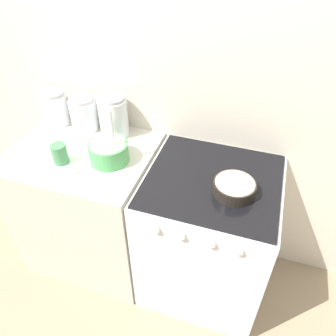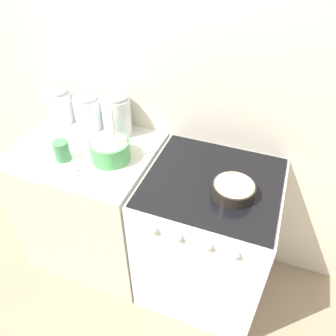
{
  "view_description": "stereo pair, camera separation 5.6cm",
  "coord_description": "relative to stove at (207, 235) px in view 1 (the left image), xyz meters",
  "views": [
    {
      "loc": [
        0.54,
        -0.93,
        2.03
      ],
      "look_at": [
        0.14,
        0.29,
        0.96
      ],
      "focal_mm": 35.0,
      "sensor_mm": 36.0,
      "label": 1
    },
    {
      "loc": [
        0.6,
        -0.92,
        2.03
      ],
      "look_at": [
        0.14,
        0.29,
        0.96
      ],
      "focal_mm": 35.0,
      "sensor_mm": 36.0,
      "label": 2
    }
  ],
  "objects": [
    {
      "name": "countertop_cabinet",
      "position": [
        -0.77,
        0.0,
        0.0
      ],
      "size": [
        0.81,
        0.66,
        0.91
      ],
      "color": "beige",
      "rests_on": "ground_plane"
    },
    {
      "name": "storage_jar_right",
      "position": [
        -0.66,
        0.23,
        0.56
      ],
      "size": [
        0.17,
        0.17,
        0.25
      ],
      "color": "silver",
      "rests_on": "countertop_cabinet"
    },
    {
      "name": "stove",
      "position": [
        0.0,
        0.0,
        0.0
      ],
      "size": [
        0.71,
        0.68,
        0.91
      ],
      "color": "silver",
      "rests_on": "ground_plane"
    },
    {
      "name": "baking_pan",
      "position": [
        0.11,
        -0.07,
        0.49
      ],
      "size": [
        0.21,
        0.21,
        0.07
      ],
      "color": "black",
      "rests_on": "stove"
    },
    {
      "name": "ground_plane",
      "position": [
        -0.37,
        -0.33,
        -0.45
      ],
      "size": [
        12.0,
        12.0,
        0.0
      ],
      "primitive_type": "plane",
      "color": "gray"
    },
    {
      "name": "tin_can",
      "position": [
        -0.81,
        -0.13,
        0.51
      ],
      "size": [
        0.08,
        0.08,
        0.12
      ],
      "color": "#3F7F4C",
      "rests_on": "countertop_cabinet"
    },
    {
      "name": "wall_back",
      "position": [
        -0.37,
        0.36,
        0.75
      ],
      "size": [
        4.61,
        0.05,
        2.4
      ],
      "color": "beige",
      "rests_on": "ground_plane"
    },
    {
      "name": "storage_jar_middle",
      "position": [
        -0.86,
        0.23,
        0.54
      ],
      "size": [
        0.16,
        0.16,
        0.21
      ],
      "color": "silver",
      "rests_on": "countertop_cabinet"
    },
    {
      "name": "storage_jar_left",
      "position": [
        -1.06,
        0.23,
        0.54
      ],
      "size": [
        0.15,
        0.15,
        0.21
      ],
      "color": "silver",
      "rests_on": "countertop_cabinet"
    },
    {
      "name": "recipe_page",
      "position": [
        -0.75,
        -0.14,
        0.46
      ],
      "size": [
        0.27,
        0.33,
        0.01
      ],
      "color": "white",
      "rests_on": "countertop_cabinet"
    },
    {
      "name": "mixing_bowl",
      "position": [
        -0.58,
        -0.02,
        0.52
      ],
      "size": [
        0.22,
        0.22,
        0.32
      ],
      "color": "#4CA559",
      "rests_on": "countertop_cabinet"
    },
    {
      "name": "measuring_spoon",
      "position": [
        -0.71,
        -0.19,
        0.47
      ],
      "size": [
        0.12,
        0.04,
        0.04
      ],
      "color": "white",
      "rests_on": "countertop_cabinet"
    }
  ]
}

